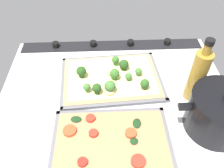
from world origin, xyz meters
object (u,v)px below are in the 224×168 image
baking_tray_front (111,79)px  baking_tray_back (112,143)px  veggie_pizza_back (111,141)px  oil_bottle (197,74)px  cooking_pot (219,113)px  broccoli_pizza (111,77)px

baking_tray_front → baking_tray_back: size_ratio=1.11×
baking_tray_front → veggie_pizza_back: bearing=87.5°
baking_tray_front → baking_tray_back: same height
baking_tray_back → veggie_pizza_back: veggie_pizza_back is taller
baking_tray_back → veggie_pizza_back: bearing=-27.9°
baking_tray_back → oil_bottle: (-28.44, -18.00, 9.56)cm
baking_tray_front → cooking_pot: cooking_pot is taller
broccoli_pizza → cooking_pot: 37.71cm
baking_tray_back → oil_bottle: bearing=-147.7°
cooking_pot → baking_tray_back: bearing=8.9°
broccoli_pizza → baking_tray_back: size_ratio=1.03×
broccoli_pizza → veggie_pizza_back: size_ratio=1.11×
veggie_pizza_back → baking_tray_back: bearing=152.1°
baking_tray_front → broccoli_pizza: 1.71cm
baking_tray_back → veggie_pizza_back: size_ratio=1.07×
broccoli_pizza → baking_tray_back: 26.15cm
baking_tray_front → broccoli_pizza: (-0.07, 0.64, 1.58)cm
veggie_pizza_back → oil_bottle: 34.93cm
oil_bottle → baking_tray_front: bearing=-17.6°
broccoli_pizza → cooking_pot: size_ratio=1.40×
baking_tray_front → veggie_pizza_back: 26.64cm
veggie_pizza_back → cooking_pot: (-32.15, -4.86, 5.47)cm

